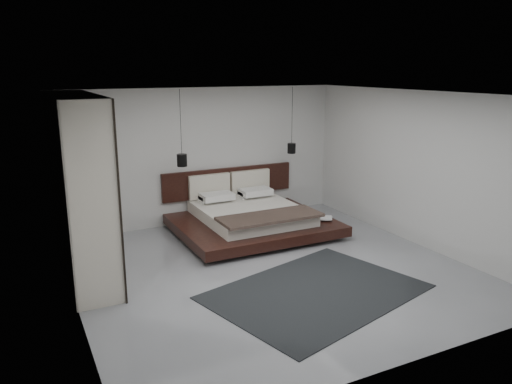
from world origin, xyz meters
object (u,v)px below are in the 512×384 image
pendant_right (292,148)px  wardrobe (79,186)px  bed (250,217)px  pendant_left (182,160)px  rug (316,292)px  lattice_screen (55,180)px

pendant_right → wardrobe: bearing=-166.0°
pendant_right → bed: bearing=-158.4°
bed → pendant_left: (-1.21, 0.48, 1.17)m
bed → rug: bed is taller
bed → pendant_left: size_ratio=2.03×
pendant_left → wardrobe: wardrobe is taller
pendant_left → wardrobe: bearing=-151.3°
pendant_left → wardrobe: size_ratio=0.51×
pendant_right → lattice_screen: bearing=179.2°
pendant_right → rug: pendant_right is taller
bed → wardrobe: 3.48m
pendant_left → pendant_right: same height
lattice_screen → pendant_right: bearing=-0.8°
bed → pendant_left: pendant_left is taller
rug → pendant_right: bearing=65.4°
pendant_left → wardrobe: 2.31m
pendant_left → wardrobe: (-2.03, -1.11, -0.07)m
pendant_left → lattice_screen: bearing=178.3°
bed → wardrobe: size_ratio=1.03×
pendant_left → pendant_right: (2.42, 0.00, 0.06)m
lattice_screen → rug: lattice_screen is taller
bed → rug: bearing=-96.9°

